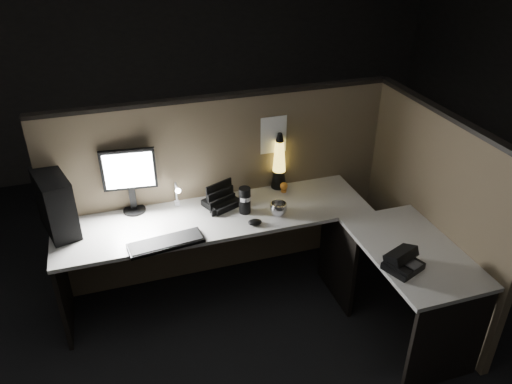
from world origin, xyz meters
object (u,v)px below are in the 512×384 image
object	(u,v)px
lava_lamp	(279,165)
monitor	(129,175)
pc_tower	(56,204)
desk_phone	(402,262)
keyboard	(166,243)

from	to	relation	value
lava_lamp	monitor	bearing A→B (deg)	-179.69
pc_tower	desk_phone	world-z (taller)	pc_tower
pc_tower	lava_lamp	distance (m)	1.66
pc_tower	desk_phone	bearing A→B (deg)	-44.13
pc_tower	lava_lamp	size ratio (longest dim) A/B	0.91
keyboard	desk_phone	distance (m)	1.53
monitor	keyboard	size ratio (longest dim) A/B	0.99
monitor	keyboard	bearing A→B (deg)	-66.60
pc_tower	monitor	distance (m)	0.53
monitor	keyboard	xyz separation A→B (m)	(0.16, -0.51, -0.29)
monitor	lava_lamp	size ratio (longest dim) A/B	1.06
monitor	desk_phone	world-z (taller)	monitor
desk_phone	lava_lamp	bearing A→B (deg)	85.61
lava_lamp	desk_phone	size ratio (longest dim) A/B	1.76
pc_tower	keyboard	size ratio (longest dim) A/B	0.85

